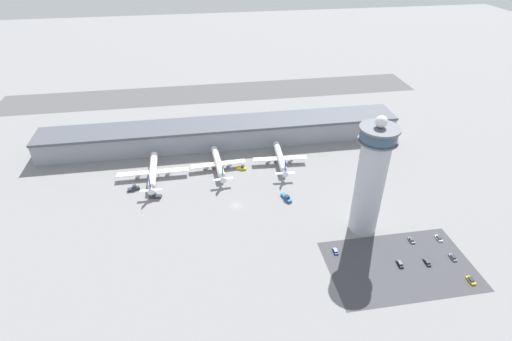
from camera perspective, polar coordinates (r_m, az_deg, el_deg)
name	(u,v)px	position (r m, az deg, el deg)	size (l,w,h in m)	color
ground_plane	(236,205)	(214.02, -2.89, -5.00)	(1000.00, 1000.00, 0.00)	gray
terminal_building	(223,133)	(269.01, -4.73, 5.36)	(235.80, 25.00, 15.25)	#9399A3
runway_strip	(214,93)	(355.97, -6.08, 10.95)	(353.71, 44.00, 0.01)	#515154
control_tower	(371,178)	(189.39, 16.08, -1.04)	(17.46, 17.46, 60.52)	#ADB2BC
parking_lot_surface	(400,266)	(192.12, 19.85, -12.66)	(64.00, 40.00, 0.01)	#424247
airplane_gate_alpha	(153,172)	(240.26, -14.53, -0.20)	(41.32, 40.48, 13.46)	white
airplane_gate_bravo	(218,164)	(241.74, -5.40, 0.96)	(33.67, 37.36, 12.92)	white
airplane_gate_charlie	(280,158)	(246.36, 3.49, 1.75)	(33.50, 37.47, 12.99)	silver
service_truck_catering	(286,198)	(218.12, 4.37, -3.91)	(4.73, 8.76, 2.82)	black
service_truck_fuel	(242,168)	(243.01, -2.05, 0.37)	(6.42, 4.20, 2.48)	black
service_truck_baggage	(134,189)	(234.83, -17.05, -2.48)	(6.85, 4.13, 2.91)	black
service_truck_water	(155,196)	(225.77, -14.18, -3.58)	(6.84, 3.73, 2.41)	black
car_green_van	(439,238)	(211.98, 24.64, -8.78)	(1.94, 4.37, 1.52)	black
car_silver_sedan	(411,240)	(205.86, 21.31, -9.27)	(1.96, 4.18, 1.43)	black
car_grey_coupe	(400,264)	(192.11, 19.86, -12.41)	(1.87, 4.72, 1.58)	black
car_maroon_suv	(335,251)	(190.47, 11.28, -11.22)	(1.82, 4.38, 1.35)	black
car_navy_sedan	(453,257)	(204.30, 26.31, -11.07)	(1.89, 4.38, 1.48)	black
car_red_hatchback	(471,280)	(196.98, 28.35, -13.63)	(1.96, 4.59, 1.55)	black
car_black_suv	(427,262)	(197.27, 23.25, -11.94)	(1.90, 4.66, 1.41)	black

